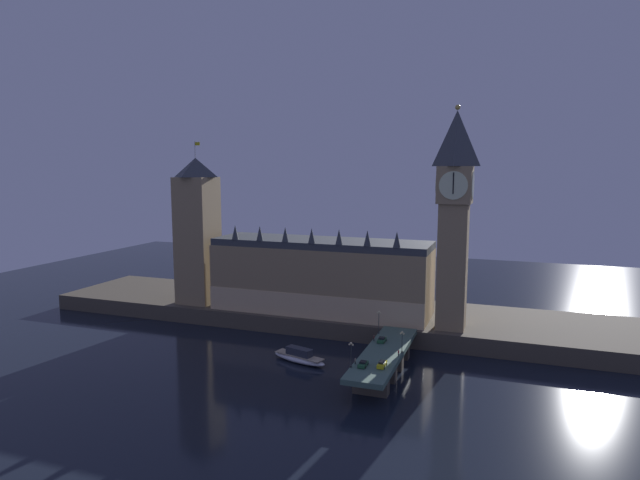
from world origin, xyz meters
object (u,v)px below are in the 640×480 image
at_px(car_northbound_trail, 363,364).
at_px(boat_upstream, 299,357).
at_px(pedestrian_mid_walk, 399,353).
at_px(street_lamp_mid, 402,339).
at_px(pedestrian_near_rail, 355,361).
at_px(street_lamp_far, 379,319).
at_px(victoria_tower, 197,231).
at_px(car_northbound_lead, 382,340).
at_px(pedestrian_far_rail, 374,338).
at_px(street_lamp_near, 351,352).
at_px(clock_tower, 454,213).
at_px(car_southbound_lead, 382,364).

xyz_separation_m(car_northbound_trail, boat_upstream, (-22.85, 13.47, -5.61)).
xyz_separation_m(pedestrian_mid_walk, street_lamp_mid, (0.40, 2.56, 2.87)).
bearing_deg(street_lamp_mid, pedestrian_near_rail, -128.18).
bearing_deg(street_lamp_far, victoria_tower, 166.18).
relative_size(car_northbound_lead, pedestrian_far_rail, 2.28).
distance_m(street_lamp_far, boat_upstream, 26.45).
distance_m(car_northbound_trail, boat_upstream, 27.11).
relative_size(victoria_tower, car_northbound_lead, 14.97).
xyz_separation_m(pedestrian_near_rail, street_lamp_mid, (9.60, 12.20, 2.97)).
distance_m(victoria_tower, street_lamp_near, 91.16).
bearing_deg(pedestrian_far_rail, street_lamp_near, -91.04).
bearing_deg(street_lamp_near, clock_tower, 66.83).
bearing_deg(car_northbound_lead, pedestrian_near_rail, -96.73).
relative_size(car_southbound_lead, street_lamp_near, 0.68).
relative_size(clock_tower, car_southbound_lead, 15.53).
relative_size(victoria_tower, pedestrian_far_rail, 34.14).
bearing_deg(pedestrian_far_rail, car_northbound_lead, 0.82).
height_order(victoria_tower, car_northbound_lead, victoria_tower).
relative_size(pedestrian_near_rail, pedestrian_mid_walk, 0.90).
height_order(pedestrian_mid_walk, street_lamp_mid, street_lamp_mid).
bearing_deg(street_lamp_mid, boat_upstream, 179.26).
relative_size(car_northbound_lead, car_southbound_lead, 0.90).
bearing_deg(clock_tower, street_lamp_mid, -107.13).
distance_m(victoria_tower, street_lamp_far, 79.70).
relative_size(pedestrian_mid_walk, street_lamp_mid, 0.29).
relative_size(car_southbound_lead, pedestrian_mid_walk, 2.57).
distance_m(clock_tower, pedestrian_far_rail, 46.42).
bearing_deg(clock_tower, boat_upstream, -142.45).
distance_m(car_northbound_lead, pedestrian_far_rail, 2.32).
height_order(car_southbound_lead, pedestrian_far_rail, pedestrian_far_rail).
bearing_deg(street_lamp_near, boat_upstream, 143.13).
height_order(victoria_tower, car_northbound_trail, victoria_tower).
bearing_deg(victoria_tower, boat_upstream, -31.03).
relative_size(street_lamp_near, boat_upstream, 0.36).
bearing_deg(clock_tower, pedestrian_mid_walk, -106.51).
height_order(car_northbound_trail, pedestrian_near_rail, pedestrian_near_rail).
xyz_separation_m(victoria_tower, pedestrian_mid_walk, (83.98, -35.58, -25.51)).
relative_size(victoria_tower, car_northbound_trail, 14.69).
relative_size(car_northbound_trail, pedestrian_mid_walk, 2.36).
height_order(car_southbound_lead, boat_upstream, car_southbound_lead).
distance_m(car_northbound_lead, boat_upstream, 24.52).
xyz_separation_m(car_northbound_lead, pedestrian_mid_walk, (6.90, -9.85, 0.28)).
height_order(car_northbound_trail, pedestrian_far_rail, pedestrian_far_rail).
distance_m(victoria_tower, car_northbound_lead, 85.26).
distance_m(car_northbound_lead, car_southbound_lead, 19.67).
bearing_deg(boat_upstream, street_lamp_far, 35.42).
bearing_deg(car_northbound_trail, clock_tower, 69.07).
bearing_deg(pedestrian_far_rail, street_lamp_far, 93.07).
distance_m(clock_tower, street_lamp_mid, 45.64).
bearing_deg(car_northbound_lead, pedestrian_mid_walk, -55.00).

